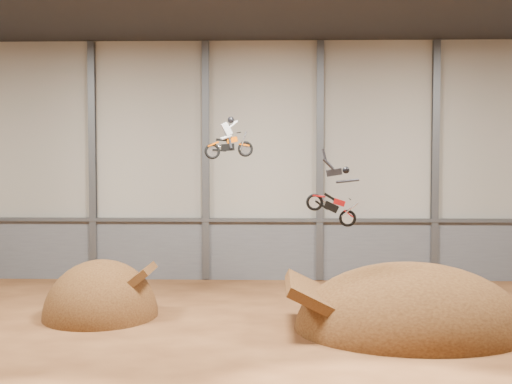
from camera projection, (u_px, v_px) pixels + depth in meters
floor at (255, 348)px, 27.11m from camera, size 40.00×40.00×0.00m
back_wall at (263, 161)px, 41.72m from camera, size 40.00×0.10×14.00m
lower_band_back at (263, 250)px, 41.89m from camera, size 39.80×0.18×3.50m
steel_rail at (263, 220)px, 41.65m from camera, size 39.80×0.35×0.20m
steel_column_1 at (93, 161)px, 41.80m from camera, size 0.40×0.36×13.90m
steel_column_2 at (206, 161)px, 41.61m from camera, size 0.40×0.36×13.90m
steel_column_3 at (320, 161)px, 41.42m from camera, size 0.40×0.36×13.90m
steel_column_4 at (435, 161)px, 41.23m from camera, size 0.40×0.36×13.90m
takeoff_ramp at (101, 316)px, 32.50m from camera, size 5.16×5.95×5.16m
landing_ramp at (411, 330)px, 29.99m from camera, size 9.78×8.65×5.64m
fmx_rider_a at (230, 136)px, 33.27m from camera, size 2.58×1.51×2.23m
fmx_rider_b at (328, 187)px, 28.96m from camera, size 3.70×0.94×3.48m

